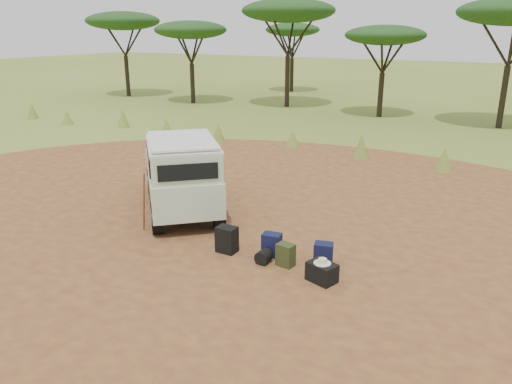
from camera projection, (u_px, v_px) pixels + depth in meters
The scene contains 13 objects.
ground at pixel (239, 241), 11.31m from camera, with size 140.00×140.00×0.00m, color olive.
dirt_clearing at pixel (239, 241), 11.31m from camera, with size 23.00×23.00×0.01m, color olive.
grass_fringe at pixel (363, 148), 18.33m from camera, with size 36.60×1.60×0.90m.
acacia_treeline at pixel (447, 23), 25.87m from camera, with size 46.70×13.20×6.26m.
safari_vehicle at pixel (181, 175), 12.92m from camera, with size 4.05×4.21×2.06m.
walking_staff at pixel (144, 203), 11.62m from camera, with size 0.04×0.04×1.48m, color brown.
backpack_black at pixel (227, 240), 10.69m from camera, with size 0.42×0.31×0.58m, color black.
backpack_navy at pixel (272, 245), 10.51m from camera, with size 0.39×0.28×0.51m, color #13163C.
backpack_olive at pixel (286, 255), 10.08m from camera, with size 0.34×0.25×0.48m, color #343C1B.
duffel_navy at pixel (323, 253), 10.24m from camera, with size 0.38×0.28×0.43m, color #13163C.
hard_case at pixel (322, 272), 9.47m from camera, with size 0.54×0.38×0.38m, color black.
stuff_sack at pixel (264, 257), 10.22m from camera, with size 0.29×0.29×0.29m, color black.
safari_hat at pixel (322, 262), 9.40m from camera, with size 0.33×0.33×0.10m.
Camera 1 is at (5.40, -8.89, 4.60)m, focal length 35.00 mm.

